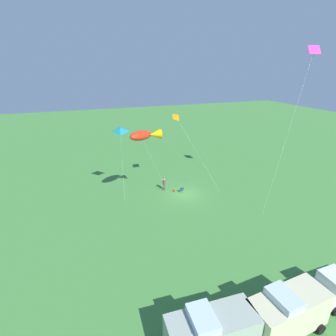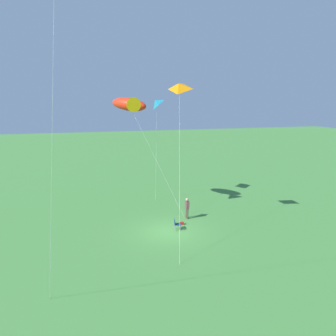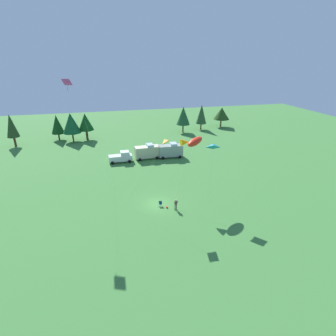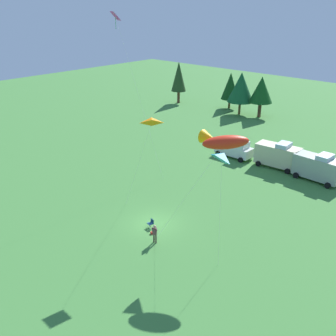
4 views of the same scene
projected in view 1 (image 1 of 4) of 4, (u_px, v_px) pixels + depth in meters
ground_plane at (185, 194)px, 35.64m from camera, size 160.00×160.00×0.00m
person_kite_flyer at (164, 183)px, 36.50m from camera, size 0.59×0.38×1.74m
folding_chair at (182, 189)px, 35.98m from camera, size 0.57×0.57×0.82m
backpack_on_grass at (174, 191)px, 36.46m from camera, size 0.24×0.33×0.22m
van_camper_beige at (287, 311)px, 16.83m from camera, size 5.55×2.94×3.34m
van_motorhome_grey at (211, 333)px, 15.47m from camera, size 5.51×2.84×3.34m
kite_large_fish at (145, 135)px, 28.91m from camera, size 6.18×5.39×9.92m
kite_delta_teal at (120, 131)px, 30.56m from camera, size 1.82×1.46×9.78m
kite_delta_orange at (178, 117)px, 32.41m from camera, size 6.56×2.58×10.92m
kite_diamond_rainbow at (313, 55)px, 27.50m from camera, size 5.92×2.36×18.35m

